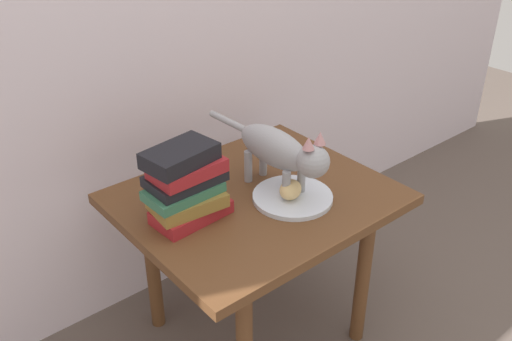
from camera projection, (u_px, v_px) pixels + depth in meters
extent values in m
plane|color=brown|center=(256.00, 329.00, 1.90)|extent=(6.00, 6.00, 0.00)
cube|color=brown|center=(256.00, 199.00, 1.64)|extent=(0.75, 0.62, 0.03)
cylinder|color=brown|center=(363.00, 277.00, 1.75)|extent=(0.04, 0.04, 0.50)
cylinder|color=brown|center=(152.00, 264.00, 1.80)|extent=(0.04, 0.04, 0.50)
cylinder|color=brown|center=(264.00, 212.00, 2.06)|extent=(0.04, 0.04, 0.50)
cylinder|color=silver|center=(293.00, 197.00, 1.61)|extent=(0.23, 0.23, 0.01)
ellipsoid|color=#E0BC7A|center=(290.00, 190.00, 1.58)|extent=(0.10, 0.09, 0.05)
cylinder|color=#99999E|center=(301.00, 180.00, 1.61)|extent=(0.02, 0.02, 0.10)
cylinder|color=#99999E|center=(286.00, 187.00, 1.57)|extent=(0.02, 0.02, 0.10)
cylinder|color=#99999E|center=(263.00, 160.00, 1.71)|extent=(0.02, 0.02, 0.10)
cylinder|color=#99999E|center=(248.00, 166.00, 1.68)|extent=(0.02, 0.02, 0.10)
ellipsoid|color=#99999E|center=(273.00, 147.00, 1.60)|extent=(0.10, 0.26, 0.11)
sphere|color=#99999E|center=(313.00, 162.00, 1.50)|extent=(0.09, 0.09, 0.09)
cone|color=tan|center=(320.00, 138.00, 1.48)|extent=(0.03, 0.03, 0.03)
cone|color=tan|center=(309.00, 143.00, 1.45)|extent=(0.03, 0.03, 0.03)
cylinder|color=#99999E|center=(228.00, 121.00, 1.73)|extent=(0.03, 0.16, 0.02)
cube|color=maroon|center=(191.00, 212.00, 1.52)|extent=(0.21, 0.13, 0.04)
cube|color=olive|center=(187.00, 201.00, 1.50)|extent=(0.20, 0.14, 0.04)
cube|color=#336B4C|center=(184.00, 191.00, 1.48)|extent=(0.20, 0.12, 0.03)
cube|color=black|center=(185.00, 178.00, 1.48)|extent=(0.20, 0.13, 0.03)
cube|color=maroon|center=(187.00, 169.00, 1.46)|extent=(0.19, 0.12, 0.04)
cube|color=black|center=(180.00, 156.00, 1.44)|extent=(0.20, 0.14, 0.04)
cylinder|color=silver|center=(205.00, 167.00, 1.69)|extent=(0.07, 0.07, 0.08)
cylinder|color=silver|center=(206.00, 173.00, 1.70)|extent=(0.06, 0.06, 0.04)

